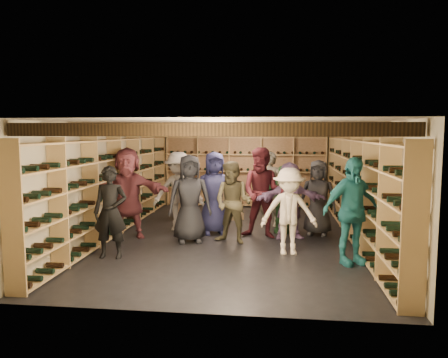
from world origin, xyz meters
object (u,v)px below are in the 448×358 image
at_px(person_0, 190,199).
at_px(person_3, 289,211).
at_px(person_7, 270,189).
at_px(person_11, 290,200).
at_px(person_4, 351,211).
at_px(person_10, 282,199).
at_px(person_6, 214,193).
at_px(person_1, 110,212).
at_px(person_9, 179,191).
at_px(person_5, 128,193).
at_px(person_8, 263,193).
at_px(crate_stack_left, 184,205).
at_px(person_12, 318,198).
at_px(crate_stack_right, 225,205).
at_px(person_2, 233,202).
at_px(crate_loose, 233,216).

height_order(person_0, person_3, person_0).
height_order(person_7, person_11, person_7).
xyz_separation_m(person_4, person_10, (-1.13, 2.22, -0.17)).
bearing_deg(person_11, person_6, 158.26).
xyz_separation_m(person_1, person_11, (3.18, 1.82, -0.02)).
xyz_separation_m(person_0, person_10, (1.86, 1.08, -0.14)).
bearing_deg(person_7, person_6, -123.17).
bearing_deg(person_10, person_9, -171.09).
height_order(person_5, person_8, person_5).
distance_m(crate_stack_left, person_6, 1.92).
bearing_deg(person_4, person_12, 75.29).
height_order(person_0, person_10, person_0).
relative_size(crate_stack_right, person_12, 0.42).
bearing_deg(person_11, person_2, -168.18).
height_order(person_2, person_11, person_2).
height_order(person_6, person_11, person_6).
xyz_separation_m(crate_loose, person_1, (-1.80, -3.65, 0.73)).
height_order(person_1, person_8, person_8).
height_order(crate_loose, person_2, person_2).
height_order(person_7, person_12, person_7).
xyz_separation_m(person_0, person_5, (-1.37, 0.23, 0.07)).
relative_size(person_2, person_3, 1.04).
xyz_separation_m(person_1, person_5, (-0.20, 1.49, 0.13)).
bearing_deg(person_7, person_9, -141.70).
xyz_separation_m(person_3, person_4, (1.02, -0.48, 0.12)).
bearing_deg(crate_stack_left, person_9, -82.89).
bearing_deg(person_12, crate_stack_right, 154.28).
bearing_deg(crate_stack_right, person_12, -36.09).
distance_m(person_5, person_7, 3.33).
distance_m(person_4, person_11, 1.95).
distance_m(crate_loose, person_3, 3.40).
distance_m(crate_stack_right, person_5, 2.99).
bearing_deg(crate_stack_left, person_2, -57.08).
xyz_separation_m(person_2, person_12, (1.75, 0.91, -0.01)).
height_order(person_4, person_8, person_8).
bearing_deg(crate_stack_right, person_5, -127.57).
bearing_deg(person_7, crate_loose, 164.04).
height_order(crate_loose, person_9, person_9).
height_order(crate_stack_left, person_1, person_1).
xyz_separation_m(crate_loose, person_0, (-0.64, -2.39, 0.80)).
xyz_separation_m(person_0, person_1, (-1.17, -1.26, -0.07)).
relative_size(person_4, person_12, 1.12).
xyz_separation_m(person_1, person_9, (0.72, 2.26, 0.07)).
height_order(crate_loose, person_5, person_5).
relative_size(person_5, person_12, 1.17).
xyz_separation_m(crate_loose, person_8, (0.82, -1.85, 0.87)).
bearing_deg(person_0, person_2, -15.30).
relative_size(crate_loose, person_0, 0.28).
bearing_deg(person_0, person_11, -0.76).
height_order(person_4, person_7, person_4).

